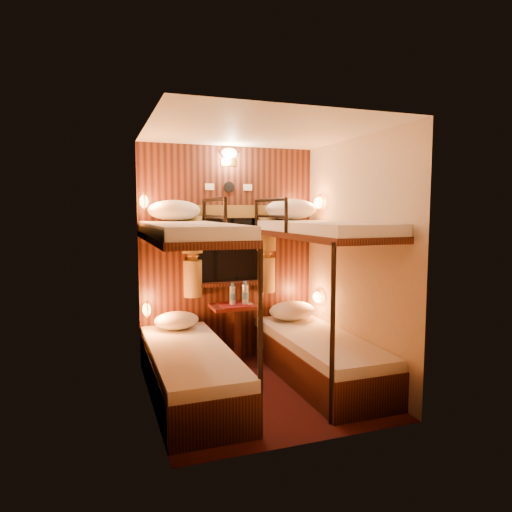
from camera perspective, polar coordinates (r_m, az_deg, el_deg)
name	(u,v)px	position (r m, az deg, el deg)	size (l,w,h in m)	color
floor	(260,390)	(4.49, 0.50, -16.40)	(2.10, 2.10, 0.00)	black
ceiling	(260,131)	(4.22, 0.53, 15.38)	(2.10, 2.10, 0.00)	silver
wall_back	(228,254)	(5.18, -3.46, 0.27)	(2.40, 2.40, 0.00)	#C6B293
wall_front	(311,281)	(3.23, 6.91, -3.08)	(2.40, 2.40, 0.00)	#C6B293
wall_left	(149,269)	(3.96, -13.20, -1.56)	(2.40, 2.40, 0.00)	#C6B293
wall_right	(355,260)	(4.63, 12.24, -0.51)	(2.40, 2.40, 0.00)	#C6B293
back_panel	(229,254)	(5.17, -3.41, 0.26)	(2.00, 0.03, 2.40)	black
bunk_left	(190,337)	(4.21, -8.26, -9.96)	(0.72, 1.90, 1.82)	black
bunk_right	(319,325)	(4.63, 7.86, -8.51)	(0.72, 1.90, 1.82)	black
window	(230,256)	(5.14, -3.32, 0.01)	(1.00, 0.12, 0.79)	black
curtains	(230,249)	(5.10, -3.22, 0.90)	(1.10, 0.22, 1.00)	olive
back_fixtures	(229,160)	(5.14, -3.37, 11.90)	(0.54, 0.09, 0.48)	black
reading_lamps	(238,253)	(4.85, -2.32, 0.37)	(2.00, 0.20, 1.25)	orange
table	(234,326)	(5.13, -2.78, -8.70)	(0.50, 0.34, 0.66)	#5D1F15
bottle_left	(233,295)	(5.07, -2.95, -4.94)	(0.07, 0.07, 0.24)	#99BFE5
bottle_right	(245,294)	(5.09, -1.36, -4.82)	(0.07, 0.07, 0.26)	#99BFE5
sachet_a	(248,304)	(5.12, -1.01, -5.99)	(0.09, 0.07, 0.01)	silver
sachet_b	(241,304)	(5.12, -1.93, -5.98)	(0.06, 0.05, 0.00)	silver
pillow_lower_left	(177,320)	(4.88, -9.90, -7.93)	(0.47, 0.33, 0.18)	silver
pillow_lower_right	(292,311)	(5.21, 4.51, -6.82)	(0.53, 0.38, 0.21)	silver
pillow_upper_left	(174,210)	(4.75, -10.17, 5.65)	(0.54, 0.38, 0.21)	silver
pillow_upper_right	(291,209)	(5.13, 4.38, 5.85)	(0.59, 0.42, 0.23)	silver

